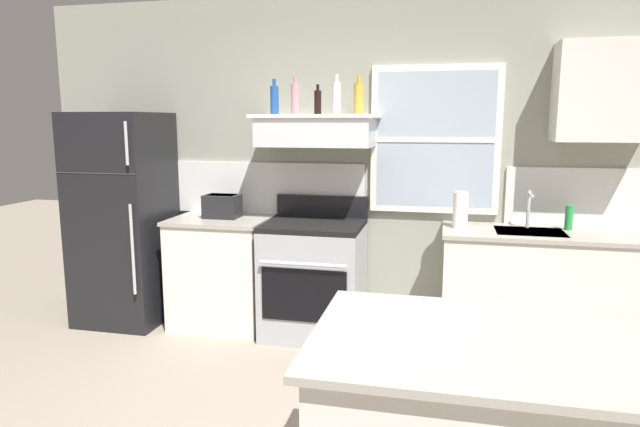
{
  "coord_description": "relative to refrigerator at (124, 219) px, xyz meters",
  "views": [
    {
      "loc": [
        0.73,
        -2.23,
        1.69
      ],
      "look_at": [
        -0.05,
        1.2,
        1.1
      ],
      "focal_mm": 30.72,
      "sensor_mm": 36.0,
      "label": 1
    }
  ],
  "objects": [
    {
      "name": "stove_range",
      "position": [
        1.65,
        0.02,
        -0.42
      ],
      "size": [
        0.76,
        0.69,
        1.09
      ],
      "color": "#9EA0A5",
      "rests_on": "ground_plane"
    },
    {
      "name": "bottle_champagne_gold_foil",
      "position": [
        1.97,
        0.18,
        0.99
      ],
      "size": [
        0.08,
        0.08,
        0.29
      ],
      "color": "#B29333",
      "rests_on": "range_hood_shelf"
    },
    {
      "name": "bottle_blue_liqueur",
      "position": [
        1.32,
        0.09,
        0.98
      ],
      "size": [
        0.07,
        0.07,
        0.27
      ],
      "color": "#1E478C",
      "rests_on": "range_hood_shelf"
    },
    {
      "name": "paper_towel_roll",
      "position": [
        2.76,
        0.06,
        0.16
      ],
      "size": [
        0.11,
        0.11,
        0.27
      ],
      "primitive_type": "cylinder",
      "color": "white",
      "rests_on": "counter_right_with_sink"
    },
    {
      "name": "bottle_rose_pink",
      "position": [
        1.49,
        0.07,
        0.98
      ],
      "size": [
        0.07,
        0.07,
        0.28
      ],
      "color": "#C67F84",
      "rests_on": "range_hood_shelf"
    },
    {
      "name": "sink_faucet",
      "position": [
        3.25,
        0.16,
        0.2
      ],
      "size": [
        0.03,
        0.17,
        0.28
      ],
      "color": "silver",
      "rests_on": "counter_right_with_sink"
    },
    {
      "name": "toaster",
      "position": [
        0.86,
        0.08,
        0.13
      ],
      "size": [
        0.3,
        0.2,
        0.19
      ],
      "color": "black",
      "rests_on": "counter_left_of_stove"
    },
    {
      "name": "counter_left_of_stove",
      "position": [
        0.85,
        0.06,
        -0.43
      ],
      "size": [
        0.79,
        0.63,
        0.91
      ],
      "color": "silver",
      "rests_on": "ground_plane"
    },
    {
      "name": "refrigerator",
      "position": [
        0.0,
        0.0,
        0.0
      ],
      "size": [
        0.7,
        0.72,
        1.77
      ],
      "color": "black",
      "rests_on": "ground_plane"
    },
    {
      "name": "back_wall",
      "position": [
        1.93,
        0.39,
        0.47
      ],
      "size": [
        5.4,
        0.11,
        2.7
      ],
      "color": "gray",
      "rests_on": "ground_plane"
    },
    {
      "name": "bottle_balsamic_dark",
      "position": [
        1.65,
        0.16,
        0.96
      ],
      "size": [
        0.06,
        0.06,
        0.23
      ],
      "color": "black",
      "rests_on": "range_hood_shelf"
    },
    {
      "name": "range_hood_shelf",
      "position": [
        1.65,
        0.12,
        0.74
      ],
      "size": [
        0.96,
        0.52,
        0.24
      ],
      "color": "silver"
    },
    {
      "name": "counter_right_with_sink",
      "position": [
        3.35,
        0.06,
        -0.43
      ],
      "size": [
        1.43,
        0.63,
        0.91
      ],
      "color": "silver",
      "rests_on": "ground_plane"
    },
    {
      "name": "bottle_clear_tall",
      "position": [
        1.82,
        0.07,
        0.99
      ],
      "size": [
        0.06,
        0.06,
        0.3
      ],
      "color": "silver",
      "rests_on": "range_hood_shelf"
    },
    {
      "name": "dish_soap_bottle",
      "position": [
        3.53,
        0.16,
        0.12
      ],
      "size": [
        0.06,
        0.06,
        0.18
      ],
      "primitive_type": "cylinder",
      "color": "#268C3F",
      "rests_on": "counter_right_with_sink"
    },
    {
      "name": "upper_cabinet_right",
      "position": [
        3.7,
        0.2,
        1.02
      ],
      "size": [
        0.64,
        0.32,
        0.7
      ],
      "color": "silver"
    }
  ]
}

